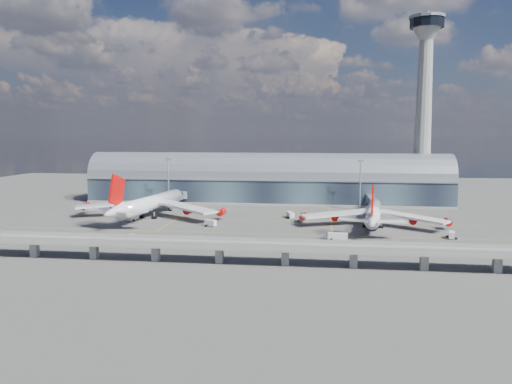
# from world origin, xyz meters

# --- Properties ---
(ground) EXTENTS (500.00, 500.00, 0.00)m
(ground) POSITION_xyz_m (0.00, 0.00, 0.00)
(ground) COLOR #474744
(ground) RESTS_ON ground
(taxi_lines) EXTENTS (200.00, 80.12, 0.01)m
(taxi_lines) POSITION_xyz_m (0.00, 22.11, 0.01)
(taxi_lines) COLOR gold
(taxi_lines) RESTS_ON ground
(terminal) EXTENTS (200.00, 30.00, 28.00)m
(terminal) POSITION_xyz_m (0.00, 77.99, 11.34)
(terminal) COLOR #1D2431
(terminal) RESTS_ON ground
(control_tower) EXTENTS (19.00, 19.00, 103.00)m
(control_tower) POSITION_xyz_m (85.00, 83.00, 51.64)
(control_tower) COLOR gray
(control_tower) RESTS_ON ground
(guideway) EXTENTS (220.00, 8.50, 7.20)m
(guideway) POSITION_xyz_m (-0.00, -55.00, 5.29)
(guideway) COLOR gray
(guideway) RESTS_ON ground
(floodlight_mast_left) EXTENTS (3.00, 0.70, 25.70)m
(floodlight_mast_left) POSITION_xyz_m (-50.00, 55.00, 13.63)
(floodlight_mast_left) COLOR gray
(floodlight_mast_left) RESTS_ON ground
(floodlight_mast_right) EXTENTS (3.00, 0.70, 25.70)m
(floodlight_mast_right) POSITION_xyz_m (50.00, 55.00, 13.63)
(floodlight_mast_right) COLOR gray
(floodlight_mast_right) RESTS_ON ground
(airliner_left) EXTENTS (72.33, 76.06, 23.17)m
(airliner_left) POSITION_xyz_m (-48.42, 19.36, 6.62)
(airliner_left) COLOR white
(airliner_left) RESTS_ON ground
(airliner_right) EXTENTS (62.35, 65.20, 20.69)m
(airliner_right) POSITION_xyz_m (52.20, 10.19, 5.36)
(airliner_right) COLOR white
(airliner_right) RESTS_ON ground
(jet_bridge_left) EXTENTS (4.40, 28.00, 7.25)m
(jet_bridge_left) POSITION_xyz_m (-44.62, 53.12, 5.18)
(jet_bridge_left) COLOR gray
(jet_bridge_left) RESTS_ON ground
(jet_bridge_right) EXTENTS (4.40, 32.00, 7.25)m
(jet_bridge_right) POSITION_xyz_m (55.91, 51.18, 5.18)
(jet_bridge_right) COLOR gray
(jet_bridge_right) RESTS_ON ground
(service_truck_0) EXTENTS (3.34, 7.91, 3.19)m
(service_truck_0) POSITION_xyz_m (-53.47, 12.16, 1.65)
(service_truck_0) COLOR silver
(service_truck_0) RESTS_ON ground
(service_truck_1) EXTENTS (5.27, 3.83, 2.78)m
(service_truck_1) POSITION_xyz_m (-15.63, 2.57, 1.40)
(service_truck_1) COLOR silver
(service_truck_1) RESTS_ON ground
(service_truck_2) EXTENTS (7.35, 2.69, 2.61)m
(service_truck_2) POSITION_xyz_m (36.67, -17.50, 1.36)
(service_truck_2) COLOR silver
(service_truck_2) RESTS_ON ground
(service_truck_3) EXTENTS (3.29, 5.62, 2.55)m
(service_truck_3) POSITION_xyz_m (79.07, -9.30, 1.30)
(service_truck_3) COLOR silver
(service_truck_3) RESTS_ON ground
(service_truck_4) EXTENTS (2.72, 4.85, 2.69)m
(service_truck_4) POSITION_xyz_m (21.85, 19.83, 1.36)
(service_truck_4) COLOR silver
(service_truck_4) RESTS_ON ground
(service_truck_5) EXTENTS (4.15, 6.11, 2.76)m
(service_truck_5) POSITION_xyz_m (16.52, 27.46, 1.41)
(service_truck_5) COLOR silver
(service_truck_5) RESTS_ON ground
(cargo_train_0) EXTENTS (8.07, 4.52, 1.79)m
(cargo_train_0) POSITION_xyz_m (-41.80, -27.11, 0.94)
(cargo_train_0) COLOR gray
(cargo_train_0) RESTS_ON ground
(cargo_train_1) EXTENTS (13.91, 6.62, 1.88)m
(cargo_train_1) POSITION_xyz_m (-7.81, -29.00, 0.98)
(cargo_train_1) COLOR gray
(cargo_train_1) RESTS_ON ground
(cargo_train_2) EXTENTS (7.42, 2.74, 1.63)m
(cargo_train_2) POSITION_xyz_m (34.55, -15.70, 0.85)
(cargo_train_2) COLOR gray
(cargo_train_2) RESTS_ON ground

